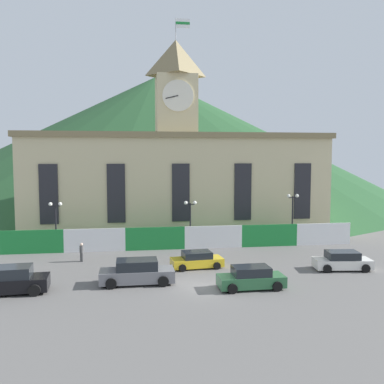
{
  "coord_description": "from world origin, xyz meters",
  "views": [
    {
      "loc": [
        -5.08,
        -28.93,
        9.19
      ],
      "look_at": [
        0.0,
        7.09,
        6.08
      ],
      "focal_mm": 40.0,
      "sensor_mm": 36.0,
      "label": 1
    }
  ],
  "objects_px": {
    "street_lamp_far_right": "(190,213)",
    "car_black_suv": "(10,281)",
    "car_gray_pickup": "(137,273)",
    "car_white_taxi": "(342,261)",
    "street_lamp_center": "(293,208)",
    "street_lamp_left": "(56,215)",
    "pedestrian": "(82,251)",
    "car_green_wagon": "(251,278)",
    "car_yellow_coupe": "(197,260)"
  },
  "relations": [
    {
      "from": "street_lamp_far_right",
      "to": "car_black_suv",
      "type": "height_order",
      "value": "street_lamp_far_right"
    },
    {
      "from": "car_gray_pickup",
      "to": "car_white_taxi",
      "type": "bearing_deg",
      "value": -175.23
    },
    {
      "from": "street_lamp_center",
      "to": "car_gray_pickup",
      "type": "bearing_deg",
      "value": -144.46
    },
    {
      "from": "street_lamp_left",
      "to": "car_gray_pickup",
      "type": "bearing_deg",
      "value": -56.74
    },
    {
      "from": "street_lamp_center",
      "to": "pedestrian",
      "type": "bearing_deg",
      "value": -168.3
    },
    {
      "from": "street_lamp_far_right",
      "to": "street_lamp_left",
      "type": "bearing_deg",
      "value": 180.0
    },
    {
      "from": "street_lamp_far_right",
      "to": "street_lamp_center",
      "type": "xyz_separation_m",
      "value": [
        10.65,
        0.0,
        0.35
      ]
    },
    {
      "from": "street_lamp_far_right",
      "to": "car_gray_pickup",
      "type": "distance_m",
      "value": 12.99
    },
    {
      "from": "car_green_wagon",
      "to": "pedestrian",
      "type": "distance_m",
      "value": 15.66
    },
    {
      "from": "car_yellow_coupe",
      "to": "car_gray_pickup",
      "type": "relative_size",
      "value": 0.82
    },
    {
      "from": "street_lamp_left",
      "to": "car_green_wagon",
      "type": "xyz_separation_m",
      "value": [
        15.35,
        -13.73,
        -2.77
      ]
    },
    {
      "from": "car_black_suv",
      "to": "car_white_taxi",
      "type": "bearing_deg",
      "value": 1.93
    },
    {
      "from": "car_yellow_coupe",
      "to": "pedestrian",
      "type": "height_order",
      "value": "pedestrian"
    },
    {
      "from": "street_lamp_far_right",
      "to": "car_green_wagon",
      "type": "height_order",
      "value": "street_lamp_far_right"
    },
    {
      "from": "car_white_taxi",
      "to": "car_black_suv",
      "type": "bearing_deg",
      "value": -167.77
    },
    {
      "from": "car_gray_pickup",
      "to": "car_green_wagon",
      "type": "relative_size",
      "value": 1.15
    },
    {
      "from": "street_lamp_center",
      "to": "car_black_suv",
      "type": "relative_size",
      "value": 1.04
    },
    {
      "from": "street_lamp_center",
      "to": "car_white_taxi",
      "type": "height_order",
      "value": "street_lamp_center"
    },
    {
      "from": "car_green_wagon",
      "to": "pedestrian",
      "type": "height_order",
      "value": "pedestrian"
    },
    {
      "from": "street_lamp_far_right",
      "to": "car_gray_pickup",
      "type": "height_order",
      "value": "street_lamp_far_right"
    },
    {
      "from": "street_lamp_left",
      "to": "car_gray_pickup",
      "type": "distance_m",
      "value": 14.01
    },
    {
      "from": "car_white_taxi",
      "to": "street_lamp_far_right",
      "type": "bearing_deg",
      "value": 144.34
    },
    {
      "from": "street_lamp_left",
      "to": "car_black_suv",
      "type": "height_order",
      "value": "street_lamp_left"
    },
    {
      "from": "street_lamp_far_right",
      "to": "car_green_wagon",
      "type": "distance_m",
      "value": 14.19
    },
    {
      "from": "car_gray_pickup",
      "to": "pedestrian",
      "type": "distance_m",
      "value": 8.59
    },
    {
      "from": "street_lamp_far_right",
      "to": "car_black_suv",
      "type": "bearing_deg",
      "value": -138.03
    },
    {
      "from": "street_lamp_far_right",
      "to": "car_yellow_coupe",
      "type": "distance_m",
      "value": 8.26
    },
    {
      "from": "street_lamp_far_right",
      "to": "street_lamp_center",
      "type": "height_order",
      "value": "street_lamp_center"
    },
    {
      "from": "street_lamp_left",
      "to": "car_yellow_coupe",
      "type": "distance_m",
      "value": 14.96
    },
    {
      "from": "car_gray_pickup",
      "to": "car_green_wagon",
      "type": "distance_m",
      "value": 8.13
    },
    {
      "from": "street_lamp_left",
      "to": "pedestrian",
      "type": "relative_size",
      "value": 2.92
    },
    {
      "from": "pedestrian",
      "to": "car_yellow_coupe",
      "type": "bearing_deg",
      "value": 124.86
    },
    {
      "from": "street_lamp_left",
      "to": "pedestrian",
      "type": "xyz_separation_m",
      "value": [
        2.85,
        -4.31,
        -2.6
      ]
    },
    {
      "from": "car_yellow_coupe",
      "to": "car_green_wagon",
      "type": "distance_m",
      "value": 6.64
    },
    {
      "from": "car_white_taxi",
      "to": "pedestrian",
      "type": "xyz_separation_m",
      "value": [
        -21.16,
        5.68,
        0.2
      ]
    },
    {
      "from": "street_lamp_left",
      "to": "street_lamp_center",
      "type": "bearing_deg",
      "value": 0.0
    },
    {
      "from": "street_lamp_center",
      "to": "car_gray_pickup",
      "type": "xyz_separation_m",
      "value": [
        -16.1,
        -11.5,
        -2.98
      ]
    },
    {
      "from": "car_gray_pickup",
      "to": "pedestrian",
      "type": "xyz_separation_m",
      "value": [
        -4.69,
        7.19,
        0.08
      ]
    },
    {
      "from": "car_yellow_coupe",
      "to": "car_green_wagon",
      "type": "xyz_separation_m",
      "value": [
        2.89,
        -5.97,
        0.09
      ]
    },
    {
      "from": "street_lamp_left",
      "to": "car_black_suv",
      "type": "bearing_deg",
      "value": -94.02
    },
    {
      "from": "car_green_wagon",
      "to": "street_lamp_center",
      "type": "bearing_deg",
      "value": -122.31
    },
    {
      "from": "pedestrian",
      "to": "street_lamp_left",
      "type": "bearing_deg",
      "value": -91.96
    },
    {
      "from": "car_white_taxi",
      "to": "pedestrian",
      "type": "relative_size",
      "value": 2.86
    },
    {
      "from": "car_white_taxi",
      "to": "car_gray_pickup",
      "type": "height_order",
      "value": "car_gray_pickup"
    },
    {
      "from": "car_white_taxi",
      "to": "car_gray_pickup",
      "type": "relative_size",
      "value": 0.88
    },
    {
      "from": "street_lamp_left",
      "to": "car_white_taxi",
      "type": "distance_m",
      "value": 26.15
    },
    {
      "from": "car_yellow_coupe",
      "to": "pedestrian",
      "type": "bearing_deg",
      "value": 154.36
    },
    {
      "from": "car_gray_pickup",
      "to": "pedestrian",
      "type": "height_order",
      "value": "car_gray_pickup"
    },
    {
      "from": "street_lamp_center",
      "to": "car_gray_pickup",
      "type": "relative_size",
      "value": 0.99
    },
    {
      "from": "street_lamp_center",
      "to": "car_yellow_coupe",
      "type": "bearing_deg",
      "value": -145.24
    }
  ]
}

